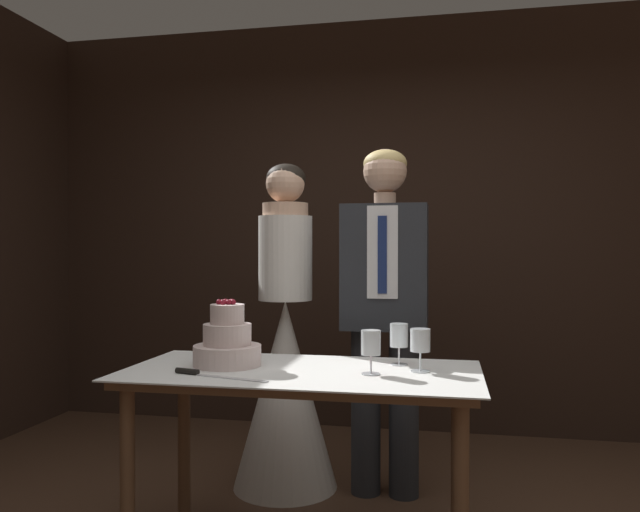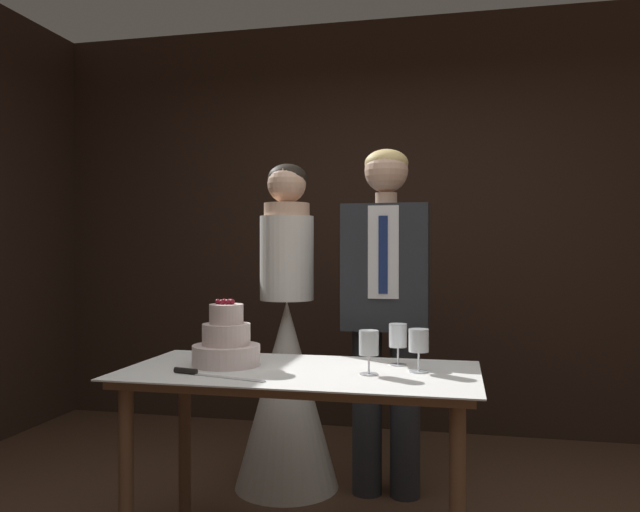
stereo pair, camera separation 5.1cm
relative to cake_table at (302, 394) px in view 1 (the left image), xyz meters
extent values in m
cube|color=black|center=(0.15, 1.96, 0.75)|extent=(5.08, 0.12, 2.83)
cylinder|color=brown|center=(-0.61, -0.26, -0.30)|extent=(0.06, 0.06, 0.72)
cylinder|color=brown|center=(0.61, -0.26, -0.30)|extent=(0.06, 0.06, 0.72)
cylinder|color=brown|center=(-0.61, 0.26, -0.30)|extent=(0.06, 0.06, 0.72)
cylinder|color=brown|center=(0.61, 0.26, -0.30)|extent=(0.06, 0.06, 0.72)
cube|color=brown|center=(0.00, 0.00, 0.07)|extent=(1.34, 0.64, 0.03)
cube|color=white|center=(0.00, 0.00, 0.09)|extent=(1.40, 0.70, 0.01)
cylinder|color=beige|center=(-0.32, 0.03, 0.14)|extent=(0.28, 0.28, 0.08)
cylinder|color=beige|center=(-0.32, 0.03, 0.22)|extent=(0.20, 0.20, 0.09)
cylinder|color=beige|center=(-0.32, 0.03, 0.31)|extent=(0.14, 0.14, 0.08)
sphere|color=maroon|center=(-0.29, 0.02, 0.36)|extent=(0.02, 0.02, 0.02)
sphere|color=maroon|center=(-0.31, 0.04, 0.36)|extent=(0.02, 0.02, 0.02)
sphere|color=maroon|center=(-0.33, 0.04, 0.36)|extent=(0.02, 0.02, 0.02)
sphere|color=maroon|center=(-0.35, 0.02, 0.36)|extent=(0.02, 0.02, 0.02)
sphere|color=maroon|center=(-0.33, 0.01, 0.36)|extent=(0.02, 0.02, 0.02)
sphere|color=maroon|center=(-0.31, 0.02, 0.36)|extent=(0.02, 0.02, 0.02)
cube|color=silver|center=(-0.21, -0.22, 0.10)|extent=(0.30, 0.09, 0.00)
cylinder|color=black|center=(-0.41, -0.17, 0.11)|extent=(0.10, 0.05, 0.02)
cylinder|color=silver|center=(0.46, 0.05, 0.10)|extent=(0.07, 0.07, 0.00)
cylinder|color=silver|center=(0.46, 0.05, 0.14)|extent=(0.01, 0.01, 0.07)
cylinder|color=silver|center=(0.46, 0.05, 0.22)|extent=(0.08, 0.08, 0.09)
cylinder|color=maroon|center=(0.46, 0.05, 0.19)|extent=(0.06, 0.06, 0.03)
cylinder|color=silver|center=(0.28, -0.04, 0.10)|extent=(0.07, 0.07, 0.00)
cylinder|color=silver|center=(0.28, -0.04, 0.14)|extent=(0.01, 0.01, 0.07)
cylinder|color=silver|center=(0.28, -0.04, 0.22)|extent=(0.07, 0.07, 0.09)
cylinder|color=maroon|center=(0.28, -0.04, 0.18)|extent=(0.06, 0.06, 0.03)
cylinder|color=silver|center=(0.37, 0.18, 0.10)|extent=(0.07, 0.07, 0.00)
cylinder|color=silver|center=(0.37, 0.18, 0.14)|extent=(0.01, 0.01, 0.07)
cylinder|color=silver|center=(0.37, 0.18, 0.22)|extent=(0.07, 0.07, 0.10)
cylinder|color=maroon|center=(0.37, 0.18, 0.19)|extent=(0.06, 0.06, 0.03)
cone|color=white|center=(-0.26, 0.74, -0.18)|extent=(0.54, 0.54, 0.97)
cylinder|color=white|center=(-0.26, 0.74, 0.53)|extent=(0.28, 0.28, 0.44)
cylinder|color=#DBAD8E|center=(-0.26, 0.74, 0.78)|extent=(0.24, 0.24, 0.07)
sphere|color=#DBAD8E|center=(-0.26, 0.74, 0.92)|extent=(0.20, 0.20, 0.20)
ellipsoid|color=black|center=(-0.26, 0.76, 0.95)|extent=(0.21, 0.21, 0.15)
cylinder|color=#282B30|center=(0.16, 0.74, -0.25)|extent=(0.15, 0.15, 0.84)
cylinder|color=#282B30|center=(0.35, 0.74, -0.25)|extent=(0.15, 0.15, 0.84)
cube|color=#282B30|center=(0.26, 0.74, 0.49)|extent=(0.43, 0.24, 0.63)
cube|color=white|center=(0.26, 0.62, 0.56)|extent=(0.15, 0.01, 0.45)
cube|color=navy|center=(0.26, 0.61, 0.55)|extent=(0.04, 0.01, 0.38)
cylinder|color=#DBAD8E|center=(0.26, 0.74, 0.83)|extent=(0.11, 0.11, 0.06)
sphere|color=#DBAD8E|center=(0.26, 0.74, 0.97)|extent=(0.22, 0.22, 0.22)
ellipsoid|color=#D6B770|center=(0.26, 0.76, 1.01)|extent=(0.22, 0.22, 0.14)
camera|label=1|loc=(0.55, -2.39, 0.57)|focal=35.00mm
camera|label=2|loc=(0.60, -2.38, 0.57)|focal=35.00mm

